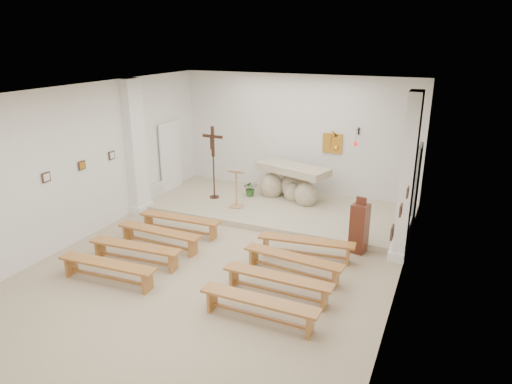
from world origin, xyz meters
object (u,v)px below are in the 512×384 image
at_px(crucifix_stand, 213,157).
at_px(bench_right_second, 293,261).
at_px(altar, 292,185).
at_px(bench_left_front, 180,221).
at_px(bench_left_second, 159,234).
at_px(donation_pedestal, 359,228).
at_px(bench_right_third, 278,281).
at_px(bench_left_fourth, 107,267).
at_px(bench_left_third, 135,250).
at_px(bench_right_fourth, 259,305).
at_px(lectern, 236,188).
at_px(bench_right_front, 306,244).

bearing_deg(crucifix_stand, bench_right_second, -39.34).
bearing_deg(altar, bench_left_front, -102.38).
bearing_deg(bench_left_second, bench_right_second, 1.67).
height_order(crucifix_stand, donation_pedestal, crucifix_stand).
bearing_deg(bench_right_third, bench_left_fourth, -164.15).
bearing_deg(bench_right_second, bench_left_third, -159.61).
height_order(donation_pedestal, bench_left_front, donation_pedestal).
bearing_deg(crucifix_stand, bench_left_fourth, -83.95).
relative_size(crucifix_stand, bench_right_fourth, 1.00).
relative_size(bench_left_front, bench_right_third, 1.00).
bearing_deg(bench_right_third, bench_left_second, 166.08).
distance_m(altar, lectern, 1.66).
height_order(lectern, bench_right_second, lectern).
bearing_deg(crucifix_stand, lectern, -22.71).
xyz_separation_m(bench_right_second, bench_right_fourth, (0.00, -1.67, 0.00)).
distance_m(bench_right_front, bench_left_third, 3.55).
bearing_deg(bench_right_third, bench_right_front, 90.96).
relative_size(bench_left_second, bench_right_fourth, 1.00).
bearing_deg(bench_left_third, bench_right_fourth, -18.79).
xyz_separation_m(crucifix_stand, bench_right_second, (3.43, -3.07, -1.00)).
height_order(altar, lectern, lectern).
relative_size(bench_right_front, bench_right_second, 1.00).
bearing_deg(lectern, bench_left_second, -112.24).
bearing_deg(altar, lectern, -115.22).
xyz_separation_m(altar, bench_right_third, (1.42, -4.70, -0.24)).
bearing_deg(bench_right_fourth, lectern, 120.88).
relative_size(crucifix_stand, bench_left_fourth, 0.99).
height_order(crucifix_stand, bench_left_fourth, crucifix_stand).
bearing_deg(donation_pedestal, bench_right_third, -100.74).
bearing_deg(bench_left_third, donation_pedestal, 26.88).
xyz_separation_m(bench_left_fourth, bench_right_fourth, (3.13, 0.00, 0.00)).
relative_size(crucifix_stand, bench_left_front, 0.99).
height_order(bench_left_front, bench_right_third, same).
xyz_separation_m(altar, lectern, (-1.12, -1.23, 0.12)).
height_order(donation_pedestal, bench_right_front, donation_pedestal).
distance_m(crucifix_stand, bench_right_second, 4.71).
xyz_separation_m(bench_left_front, bench_right_front, (3.13, 0.00, 0.00)).
distance_m(bench_left_third, bench_right_fourth, 3.24).
xyz_separation_m(bench_right_third, bench_left_fourth, (-3.13, -0.83, 0.00)).
bearing_deg(bench_left_second, bench_right_front, 16.56).
bearing_deg(bench_right_second, donation_pedestal, 64.93).
distance_m(bench_left_second, bench_right_third, 3.24).
bearing_deg(lectern, altar, 38.25).
distance_m(altar, crucifix_stand, 2.30).
bearing_deg(donation_pedestal, bench_right_second, -110.10).
bearing_deg(bench_left_front, altar, 58.11).
bearing_deg(bench_left_fourth, donation_pedestal, 35.66).
xyz_separation_m(lectern, crucifix_stand, (-0.90, 0.42, 0.64)).
bearing_deg(altar, bench_left_third, -92.95).
bearing_deg(bench_left_fourth, bench_right_second, 25.00).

